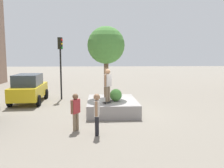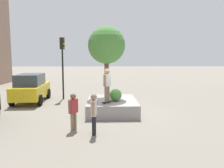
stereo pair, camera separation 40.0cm
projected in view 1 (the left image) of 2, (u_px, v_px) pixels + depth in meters
ground_plane at (116, 112)px, 13.16m from camera, size 120.00×120.00×0.00m
planter_ledge at (112, 106)px, 13.18m from camera, size 3.73×2.76×0.71m
plaza_tree at (106, 46)px, 13.69m from camera, size 2.23×2.23×4.24m
boxwood_shrub at (116, 95)px, 12.69m from camera, size 0.67×0.67×0.67m
skateboard at (108, 102)px, 12.19m from camera, size 0.79×0.61×0.07m
skateboarder at (108, 83)px, 12.06m from camera, size 0.51×0.42×1.74m
taxi_cab at (29, 88)px, 15.73m from camera, size 4.31×2.14×1.97m
traffic_light_corner at (61, 57)px, 16.71m from camera, size 0.36×0.37×4.53m
pedestrian_crossing at (76, 109)px, 9.76m from camera, size 0.47×0.39×1.61m
passerby_with_bag at (97, 111)px, 9.20m from camera, size 0.57×0.26×1.69m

